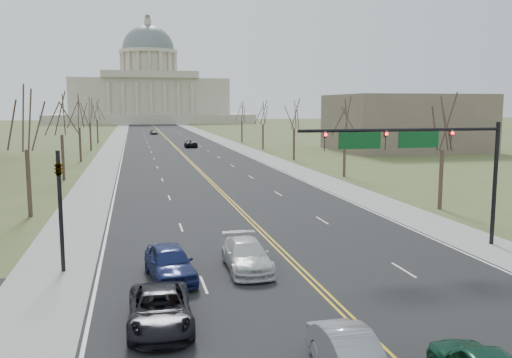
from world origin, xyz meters
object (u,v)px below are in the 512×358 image
signal_mast (417,148)px  signal_left (60,197)px  car_sb_inner_lead (351,355)px  car_far_nb (191,144)px  car_sb_inner_second (247,255)px  car_sb_outer_lead (160,309)px  car_sb_outer_second (170,263)px  car_far_sb (154,132)px

signal_mast → signal_left: (-18.95, 0.00, -2.05)m
car_sb_inner_lead → car_far_nb: size_ratio=0.81×
signal_left → car_sb_inner_second: bearing=-10.8°
car_sb_inner_lead → car_sb_inner_second: car_sb_inner_second is taller
signal_mast → signal_left: size_ratio=2.02×
car_sb_outer_lead → car_sb_inner_second: (4.55, 6.23, 0.04)m
signal_mast → car_far_nb: size_ratio=2.34×
signal_left → car_sb_outer_second: 6.30m
car_sb_inner_second → car_far_nb: bearing=87.2°
signal_left → car_sb_inner_second: 9.52m
car_far_nb → signal_mast: bearing=96.2°
car_sb_outer_second → car_far_sb: size_ratio=1.15×
car_sb_inner_second → signal_left: bearing=170.3°
signal_left → car_far_nb: 79.29m
signal_mast → car_sb_inner_lead: bearing=-125.4°
car_sb_inner_lead → car_far_sb: (-0.74, 138.94, 0.03)m
car_sb_inner_lead → car_sb_inner_second: (-0.87, 11.24, 0.05)m
car_sb_inner_lead → car_far_sb: size_ratio=1.00×
signal_left → car_sb_inner_second: signal_left is taller
signal_left → car_far_nb: bearing=79.6°
signal_mast → car_sb_inner_second: size_ratio=2.39×
car_sb_outer_second → car_far_sb: (3.97, 128.43, -0.11)m
car_sb_inner_lead → car_far_nb: car_far_nb is taller
signal_left → car_sb_outer_lead: bearing=-61.3°
car_sb_inner_lead → car_far_sb: 138.94m
signal_mast → car_sb_outer_lead: signal_mast is taller
signal_left → car_sb_outer_lead: size_ratio=1.20×
car_sb_inner_second → car_sb_outer_second: bearing=-168.2°
car_sb_inner_second → car_sb_inner_lead: bearing=-84.5°
signal_left → car_sb_inner_lead: bearing=-53.0°
signal_mast → car_far_sb: (-9.93, 126.01, -5.03)m
car_far_sb → car_sb_inner_lead: bearing=-97.6°
car_sb_inner_lead → car_sb_outer_second: car_sb_outer_second is taller
car_sb_inner_lead → signal_left: bearing=125.9°
car_sb_inner_second → car_far_nb: 79.81m
car_sb_inner_lead → car_sb_inner_second: bearing=93.3°
car_far_sb → car_sb_outer_lead: bearing=-99.9°
signal_mast → car_sb_inner_lead: (-9.19, -12.93, -5.06)m
signal_left → car_far_sb: signal_left is taller
car_sb_outer_lead → car_far_sb: size_ratio=1.19×
car_sb_outer_second → car_sb_outer_lead: bearing=-104.5°
signal_mast → signal_left: signal_mast is taller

